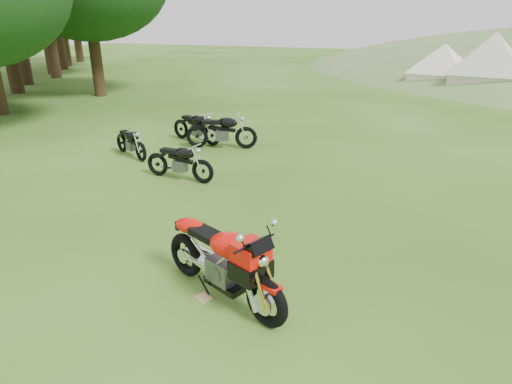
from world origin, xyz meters
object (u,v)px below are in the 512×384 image
at_px(sport_motorcycle, 222,255).
at_px(tent_mid, 491,65).
at_px(vintage_moto_b, 179,161).
at_px(vintage_moto_c, 221,130).
at_px(plywood_board, 203,298).
at_px(tent_left, 442,66).
at_px(vintage_moto_d, 196,126).
at_px(vintage_moto_a, 130,141).

bearing_deg(sport_motorcycle, tent_mid, 99.91).
relative_size(vintage_moto_b, vintage_moto_c, 0.87).
relative_size(plywood_board, tent_left, 0.08).
distance_m(vintage_moto_d, tent_left, 17.04).
relative_size(vintage_moto_a, tent_left, 0.57).
bearing_deg(vintage_moto_c, plywood_board, -82.64).
relative_size(sport_motorcycle, vintage_moto_b, 1.21).
bearing_deg(tent_left, vintage_moto_b, -89.55).
distance_m(plywood_board, vintage_moto_c, 7.51).
relative_size(vintage_moto_a, tent_mid, 0.49).
xyz_separation_m(vintage_moto_d, tent_left, (5.73, 16.03, 0.75)).
relative_size(plywood_board, vintage_moto_a, 0.13).
distance_m(sport_motorcycle, vintage_moto_c, 7.47).
relative_size(vintage_moto_b, tent_left, 0.61).
xyz_separation_m(plywood_board, tent_left, (1.05, 22.83, 1.25)).
xyz_separation_m(vintage_moto_c, tent_mid, (7.05, 15.32, 0.91)).
bearing_deg(tent_left, sport_motorcycle, -79.42).
height_order(plywood_board, tent_left, tent_left).
height_order(vintage_moto_c, vintage_moto_d, vintage_moto_c).
xyz_separation_m(vintage_moto_a, tent_mid, (8.84, 17.18, 1.01)).
bearing_deg(vintage_moto_c, vintage_moto_d, 145.83).
bearing_deg(sport_motorcycle, tent_left, 106.23).
xyz_separation_m(sport_motorcycle, tent_mid, (3.22, 21.72, 0.81)).
bearing_deg(vintage_moto_b, vintage_moto_c, 98.98).
distance_m(vintage_moto_b, tent_mid, 19.29).
bearing_deg(sport_motorcycle, vintage_moto_a, 159.41).
xyz_separation_m(plywood_board, vintage_moto_d, (-4.67, 6.80, 0.50)).
bearing_deg(plywood_board, vintage_moto_b, 129.42).
bearing_deg(sport_motorcycle, vintage_moto_d, 144.68).
bearing_deg(vintage_moto_b, plywood_board, -52.21).
distance_m(vintage_moto_a, tent_left, 19.27).
bearing_deg(plywood_board, sport_motorcycle, 34.80).
distance_m(vintage_moto_a, tent_mid, 19.35).
bearing_deg(vintage_moto_b, tent_left, 76.14).
distance_m(vintage_moto_a, vintage_moto_b, 2.51).
height_order(vintage_moto_d, tent_mid, tent_mid).
height_order(sport_motorcycle, vintage_moto_d, sport_motorcycle).
relative_size(sport_motorcycle, tent_left, 0.74).
height_order(plywood_board, tent_mid, tent_mid).
bearing_deg(tent_mid, vintage_moto_c, -105.76).
distance_m(plywood_board, tent_left, 22.89).
bearing_deg(vintage_moto_a, vintage_moto_d, 93.58).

